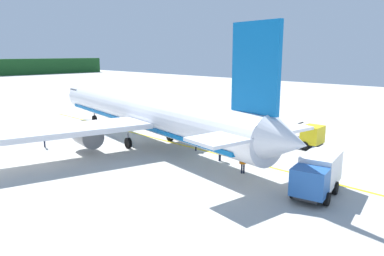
{
  "coord_description": "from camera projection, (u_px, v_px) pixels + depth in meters",
  "views": [
    {
      "loc": [
        6.49,
        -13.14,
        9.72
      ],
      "look_at": [
        32.54,
        12.63,
        2.11
      ],
      "focal_mm": 34.0,
      "sensor_mm": 36.0,
      "label": 1
    }
  ],
  "objects": [
    {
      "name": "crew_marshaller",
      "position": [
        220.0,
        150.0,
        33.08
      ],
      "size": [
        0.62,
        0.32,
        1.75
      ],
      "color": "#191E33",
      "rests_on": "ground"
    },
    {
      "name": "crew_loader_left",
      "position": [
        243.0,
        162.0,
        29.67
      ],
      "size": [
        0.52,
        0.45,
        1.61
      ],
      "color": "#191E33",
      "rests_on": "ground"
    },
    {
      "name": "crew_loader_right",
      "position": [
        196.0,
        141.0,
        36.59
      ],
      "size": [
        0.49,
        0.48,
        1.64
      ],
      "color": "#191E33",
      "rests_on": "ground"
    },
    {
      "name": "airliner_foreground",
      "position": [
        145.0,
        112.0,
        39.31
      ],
      "size": [
        34.52,
        41.66,
        11.9
      ],
      "color": "white",
      "rests_on": "ground"
    },
    {
      "name": "service_truck_baggage",
      "position": [
        317.0,
        174.0,
        25.1
      ],
      "size": [
        5.71,
        3.21,
        2.74
      ],
      "color": "#2659A5",
      "rests_on": "ground"
    },
    {
      "name": "service_truck_fuel",
      "position": [
        303.0,
        136.0,
        37.97
      ],
      "size": [
        2.66,
        6.52,
        2.62
      ],
      "color": "yellow",
      "rests_on": "ground"
    },
    {
      "name": "apron_guide_line",
      "position": [
        188.0,
        146.0,
        38.42
      ],
      "size": [
        0.3,
        60.0,
        0.01
      ],
      "primitive_type": "cube",
      "color": "yellow",
      "rests_on": "ground"
    },
    {
      "name": "crew_supervisor",
      "position": [
        44.0,
        138.0,
        37.93
      ],
      "size": [
        0.33,
        0.62,
        1.7
      ],
      "color": "#191E33",
      "rests_on": "ground"
    }
  ]
}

